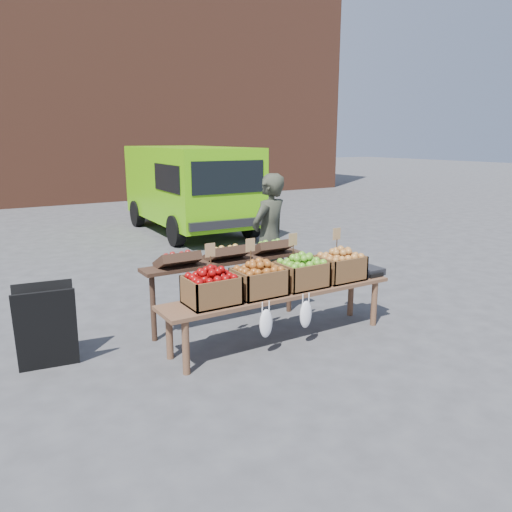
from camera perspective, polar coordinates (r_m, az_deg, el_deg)
ground at (r=5.57m, az=1.92°, el=-9.52°), size 80.00×80.00×0.00m
brick_building at (r=19.68m, az=-24.71°, el=20.49°), size 24.00×4.00×10.00m
delivery_van at (r=11.77m, az=-7.62°, el=7.47°), size 2.19×4.46×1.96m
vendor at (r=6.69m, az=1.51°, el=2.10°), size 0.73×0.61×1.72m
chalkboard_sign at (r=5.18m, az=-22.86°, el=-7.48°), size 0.58×0.37×0.83m
back_table at (r=5.82m, az=-3.41°, el=-3.06°), size 2.10×0.44×1.04m
display_bench at (r=5.45m, az=2.79°, el=-6.83°), size 2.70×0.56×0.57m
crate_golden_apples at (r=4.91m, az=-5.13°, el=-3.90°), size 0.50×0.40×0.28m
crate_russet_pears at (r=5.17m, az=0.32°, el=-2.97°), size 0.50×0.40×0.28m
crate_red_apples at (r=5.47m, az=5.21°, el=-2.11°), size 0.50×0.40×0.28m
crate_green_apples at (r=5.81m, az=9.56°, el=-1.32°), size 0.50×0.40×0.28m
weighing_scale at (r=6.12m, az=12.53°, el=-1.69°), size 0.34×0.30×0.08m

